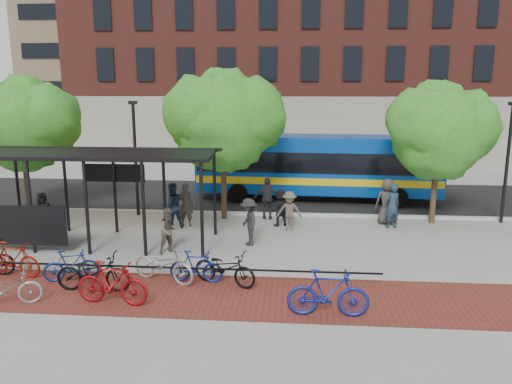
# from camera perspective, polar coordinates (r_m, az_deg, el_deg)

# --- Properties ---
(ground) EXTENTS (160.00, 160.00, 0.00)m
(ground) POSITION_cam_1_polar(r_m,az_deg,el_deg) (18.84, 4.01, -5.82)
(ground) COLOR #9E9E99
(ground) RESTS_ON ground
(asphalt_street) EXTENTS (160.00, 8.00, 0.01)m
(asphalt_street) POSITION_cam_1_polar(r_m,az_deg,el_deg) (26.57, 4.23, -0.52)
(asphalt_street) COLOR black
(asphalt_street) RESTS_ON ground
(curb) EXTENTS (160.00, 0.25, 0.12)m
(curb) POSITION_cam_1_polar(r_m,az_deg,el_deg) (22.66, 4.14, -2.57)
(curb) COLOR #B7B7B2
(curb) RESTS_ON ground
(brick_strip) EXTENTS (24.00, 3.00, 0.01)m
(brick_strip) POSITION_cam_1_polar(r_m,az_deg,el_deg) (14.32, -4.45, -11.73)
(brick_strip) COLOR maroon
(brick_strip) RESTS_ON ground
(bike_rack_rail) EXTENTS (12.00, 0.05, 0.95)m
(bike_rack_rail) POSITION_cam_1_polar(r_m,az_deg,el_deg) (15.38, -8.78, -10.13)
(bike_rack_rail) COLOR black
(bike_rack_rail) RESTS_ON ground
(building_brick) EXTENTS (55.00, 14.00, 20.00)m
(building_brick) POSITION_cam_1_polar(r_m,az_deg,el_deg) (45.22, 18.01, 16.85)
(building_brick) COLOR brown
(building_brick) RESTS_ON ground
(building_tower) EXTENTS (22.00, 22.00, 30.00)m
(building_tower) POSITION_cam_1_polar(r_m,az_deg,el_deg) (60.84, -11.54, 20.54)
(building_tower) COLOR #7A664C
(building_tower) RESTS_ON ground
(bus_shelter) EXTENTS (10.60, 3.07, 3.60)m
(bus_shelter) POSITION_cam_1_polar(r_m,az_deg,el_deg) (19.51, -20.54, 3.12)
(bus_shelter) COLOR black
(bus_shelter) RESTS_ON ground
(tree_a) EXTENTS (4.90, 4.00, 6.18)m
(tree_a) POSITION_cam_1_polar(r_m,az_deg,el_deg) (24.50, -25.04, 7.35)
(tree_a) COLOR #382619
(tree_a) RESTS_ON ground
(tree_b) EXTENTS (5.15, 4.20, 6.47)m
(tree_b) POSITION_cam_1_polar(r_m,az_deg,el_deg) (21.54, -3.54, 8.54)
(tree_b) COLOR #382619
(tree_b) RESTS_ON ground
(tree_c) EXTENTS (4.66, 3.80, 5.92)m
(tree_c) POSITION_cam_1_polar(r_m,az_deg,el_deg) (22.16, 20.34, 6.87)
(tree_c) COLOR #382619
(tree_c) RESTS_ON ground
(lamp_post_left) EXTENTS (0.35, 0.20, 5.12)m
(lamp_post_left) POSITION_cam_1_polar(r_m,az_deg,el_deg) (22.89, -13.62, 4.12)
(lamp_post_left) COLOR black
(lamp_post_left) RESTS_ON ground
(lamp_post_right) EXTENTS (0.35, 0.20, 5.12)m
(lamp_post_right) POSITION_cam_1_polar(r_m,az_deg,el_deg) (23.48, 26.81, 3.36)
(lamp_post_right) COLOR black
(lamp_post_right) RESTS_ON ground
(bus) EXTENTS (12.32, 3.38, 3.29)m
(bus) POSITION_cam_1_polar(r_m,az_deg,el_deg) (25.70, 7.01, 3.28)
(bus) COLOR #083FA0
(bus) RESTS_ON ground
(bike_1) EXTENTS (1.91, 0.78, 1.12)m
(bike_1) POSITION_cam_1_polar(r_m,az_deg,el_deg) (17.13, -26.03, -6.93)
(bike_1) COLOR maroon
(bike_1) RESTS_ON ground
(bike_2) EXTENTS (1.97, 1.36, 0.98)m
(bike_2) POSITION_cam_1_polar(r_m,az_deg,el_deg) (15.04, -26.81, -9.86)
(bike_2) COLOR #98989B
(bike_2) RESTS_ON ground
(bike_3) EXTENTS (1.67, 0.96, 0.97)m
(bike_3) POSITION_cam_1_polar(r_m,az_deg,el_deg) (16.12, -20.39, -7.87)
(bike_3) COLOR navy
(bike_3) RESTS_ON ground
(bike_4) EXTENTS (2.16, 0.77, 1.13)m
(bike_4) POSITION_cam_1_polar(r_m,az_deg,el_deg) (15.11, -18.09, -8.72)
(bike_4) COLOR black
(bike_4) RESTS_ON ground
(bike_5) EXTENTS (2.07, 0.79, 1.21)m
(bike_5) POSITION_cam_1_polar(r_m,az_deg,el_deg) (14.06, -16.13, -9.98)
(bike_5) COLOR maroon
(bike_5) RESTS_ON ground
(bike_6) EXTENTS (2.23, 1.46, 1.11)m
(bike_6) POSITION_cam_1_polar(r_m,az_deg,el_deg) (15.29, -10.52, -8.10)
(bike_6) COLOR #9C9D9F
(bike_6) RESTS_ON ground
(bike_7) EXTENTS (1.65, 0.53, 0.98)m
(bike_7) POSITION_cam_1_polar(r_m,az_deg,el_deg) (15.13, -6.85, -8.46)
(bike_7) COLOR navy
(bike_7) RESTS_ON ground
(bike_8) EXTENTS (2.13, 1.37, 1.06)m
(bike_8) POSITION_cam_1_polar(r_m,az_deg,el_deg) (14.85, -3.58, -8.65)
(bike_8) COLOR black
(bike_8) RESTS_ON ground
(bike_11) EXTENTS (2.09, 0.60, 1.26)m
(bike_11) POSITION_cam_1_polar(r_m,az_deg,el_deg) (13.00, 8.24, -11.38)
(bike_11) COLOR navy
(bike_11) RESTS_ON ground
(pedestrian_0) EXTENTS (0.92, 0.88, 1.59)m
(pedestrian_0) POSITION_cam_1_polar(r_m,az_deg,el_deg) (21.84, -23.17, -2.11)
(pedestrian_0) COLOR black
(pedestrian_0) RESTS_ON ground
(pedestrian_1) EXTENTS (0.72, 0.52, 1.82)m
(pedestrian_1) POSITION_cam_1_polar(r_m,az_deg,el_deg) (21.01, -8.03, -1.44)
(pedestrian_1) COLOR #3A332E
(pedestrian_1) RESTS_ON ground
(pedestrian_2) EXTENTS (1.17, 1.11, 1.90)m
(pedestrian_2) POSITION_cam_1_polar(r_m,az_deg,el_deg) (20.73, -9.59, -1.56)
(pedestrian_2) COLOR #1D2A45
(pedestrian_2) RESTS_ON ground
(pedestrian_3) EXTENTS (1.12, 0.73, 1.63)m
(pedestrian_3) POSITION_cam_1_polar(r_m,az_deg,el_deg) (20.18, 3.82, -2.20)
(pedestrian_3) COLOR brown
(pedestrian_3) RESTS_ON ground
(pedestrian_4) EXTENTS (1.13, 0.60, 1.83)m
(pedestrian_4) POSITION_cam_1_polar(r_m,az_deg,el_deg) (22.03, 1.24, -0.68)
(pedestrian_4) COLOR #2B2B2B
(pedestrian_4) RESTS_ON ground
(pedestrian_5) EXTENTS (1.53, 0.91, 1.57)m
(pedestrian_5) POSITION_cam_1_polar(r_m,az_deg,el_deg) (20.85, 2.86, -1.79)
(pedestrian_5) COLOR black
(pedestrian_5) RESTS_ON ground
(pedestrian_6) EXTENTS (0.97, 0.64, 1.96)m
(pedestrian_6) POSITION_cam_1_polar(r_m,az_deg,el_deg) (21.78, 14.74, -1.06)
(pedestrian_6) COLOR #3F3832
(pedestrian_6) RESTS_ON ground
(pedestrian_7) EXTENTS (0.80, 0.66, 1.87)m
(pedestrian_7) POSITION_cam_1_polar(r_m,az_deg,el_deg) (21.22, 15.30, -1.55)
(pedestrian_7) COLOR #1D3345
(pedestrian_7) RESTS_ON ground
(pedestrian_8) EXTENTS (1.00, 0.98, 1.63)m
(pedestrian_8) POSITION_cam_1_polar(r_m,az_deg,el_deg) (17.71, -9.88, -4.38)
(pedestrian_8) COLOR brown
(pedestrian_8) RESTS_ON ground
(pedestrian_9) EXTENTS (1.02, 1.30, 1.76)m
(pedestrian_9) POSITION_cam_1_polar(r_m,az_deg,el_deg) (18.30, -0.85, -3.44)
(pedestrian_9) COLOR black
(pedestrian_9) RESTS_ON ground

